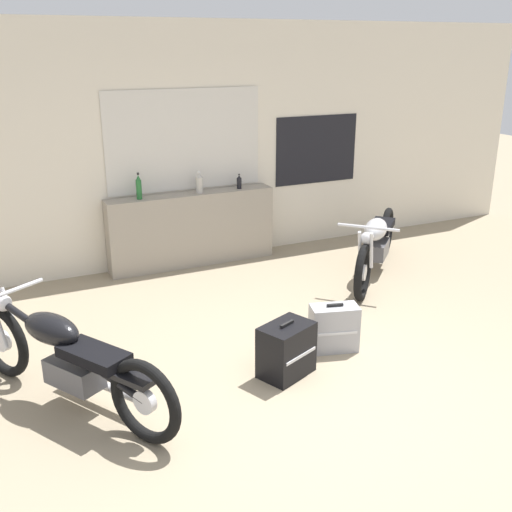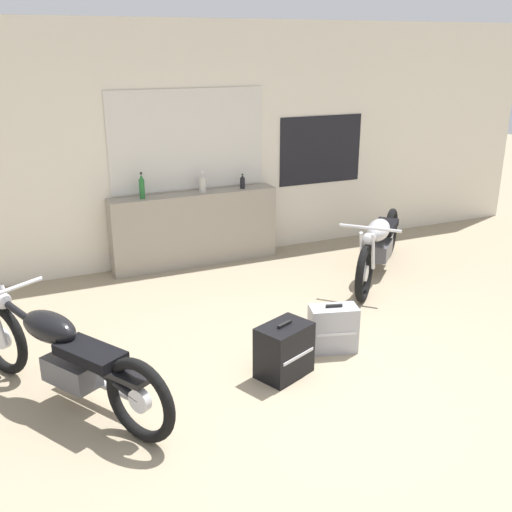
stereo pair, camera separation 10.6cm
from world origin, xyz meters
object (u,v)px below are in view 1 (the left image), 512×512
bottle_center (239,182)px  motorcycle_silver (376,243)px  bottle_left_center (199,183)px  hard_case_silver (334,328)px  bottle_leftmost (139,187)px  motorcycle_black (67,358)px  hard_case_black (286,350)px

bottle_center → motorcycle_silver: bottle_center is taller
bottle_left_center → bottle_center: (0.51, 0.01, -0.04)m
hard_case_silver → motorcycle_silver: bearing=43.8°
bottle_leftmost → motorcycle_black: (-1.21, -2.47, -0.62)m
hard_case_black → bottle_center: bearing=73.9°
motorcycle_black → bottle_left_center: bearing=51.9°
motorcycle_black → hard_case_silver: bearing=-2.4°
motorcycle_black → hard_case_black: bearing=-9.9°
hard_case_black → bottle_left_center: bearing=84.1°
hard_case_black → hard_case_silver: bearing=19.0°
bottle_leftmost → bottle_left_center: (0.72, -0.01, -0.02)m
bottle_leftmost → motorcycle_silver: 2.76m
bottle_left_center → motorcycle_black: bearing=-128.1°
bottle_center → hard_case_silver: (-0.23, -2.56, -0.75)m
bottle_left_center → motorcycle_black: 3.18m
bottle_center → hard_case_black: (-0.79, -2.76, -0.74)m
bottle_center → hard_case_silver: 2.68m
bottle_leftmost → motorcycle_silver: size_ratio=0.19×
motorcycle_black → hard_case_black: 1.68m
hard_case_silver → bottle_center: bearing=85.0°
motorcycle_silver → motorcycle_black: motorcycle_black is taller
motorcycle_silver → hard_case_black: motorcycle_silver is taller
bottle_leftmost → hard_case_silver: 2.86m
hard_case_silver → hard_case_black: size_ratio=0.89×
motorcycle_silver → hard_case_black: bearing=-142.0°
hard_case_silver → motorcycle_black: bearing=177.6°
bottle_center → hard_case_black: 2.96m
bottle_left_center → hard_case_black: bottle_left_center is taller
bottle_left_center → bottle_center: 0.51m
bottle_leftmost → hard_case_silver: bottle_leftmost is taller
motorcycle_silver → motorcycle_black: 3.82m
bottle_left_center → motorcycle_black: bottle_left_center is taller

